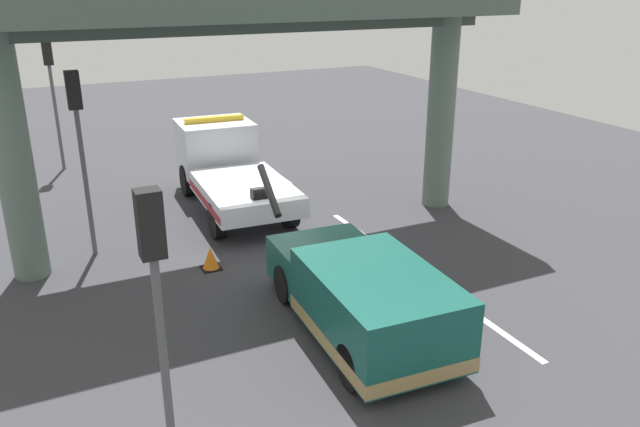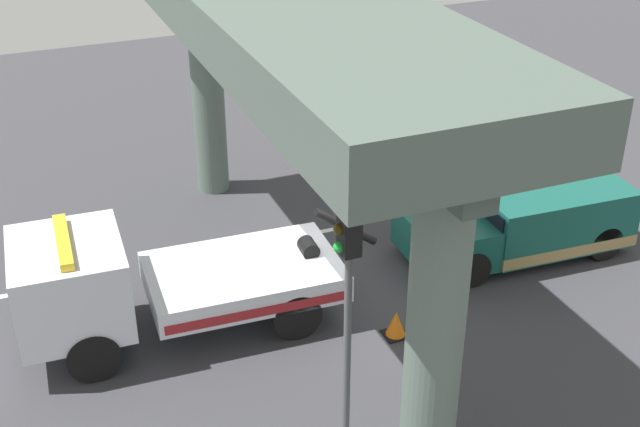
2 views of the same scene
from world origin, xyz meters
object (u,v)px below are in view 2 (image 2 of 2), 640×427
object	(u,v)px
towed_van_green	(525,220)
tow_truck_white	(146,282)
traffic_light_far	(347,276)
traffic_cone_orange	(396,324)

from	to	relation	value
towed_van_green	tow_truck_white	bearing A→B (deg)	-0.27
tow_truck_white	towed_van_green	xyz separation A→B (m)	(-8.70, 0.04, -0.42)
traffic_light_far	tow_truck_white	bearing A→B (deg)	-62.24
tow_truck_white	traffic_light_far	size ratio (longest dim) A/B	1.57
tow_truck_white	traffic_cone_orange	bearing A→B (deg)	156.80
towed_van_green	traffic_cone_orange	xyz separation A→B (m)	(4.23, 1.88, -0.52)
traffic_light_far	traffic_cone_orange	world-z (taller)	traffic_light_far
towed_van_green	traffic_light_far	size ratio (longest dim) A/B	1.14
traffic_cone_orange	towed_van_green	bearing A→B (deg)	-156.08
towed_van_green	traffic_light_far	xyz separation A→B (m)	(6.41, 4.31, 2.60)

